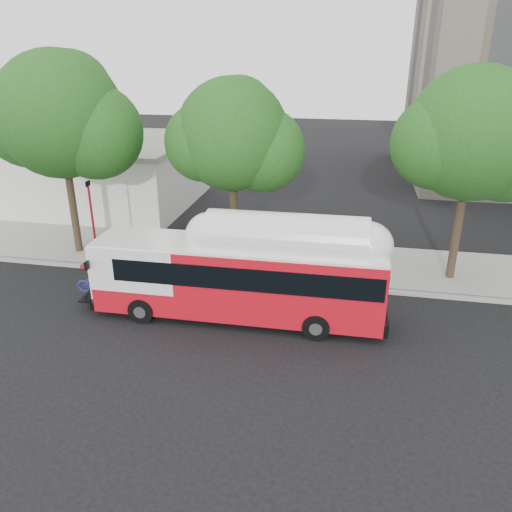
% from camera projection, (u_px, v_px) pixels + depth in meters
% --- Properties ---
extents(ground, '(120.00, 120.00, 0.00)m').
position_uv_depth(ground, '(224.00, 325.00, 18.87)').
color(ground, black).
rests_on(ground, ground).
extents(sidewalk, '(60.00, 5.00, 0.15)m').
position_uv_depth(sidewalk, '(257.00, 257.00, 24.72)').
color(sidewalk, gray).
rests_on(sidewalk, ground).
extents(curb_strip, '(60.00, 0.30, 0.15)m').
position_uv_depth(curb_strip, '(246.00, 279.00, 22.37)').
color(curb_strip, gray).
rests_on(curb_strip, ground).
extents(red_curb_segment, '(10.00, 0.32, 0.16)m').
position_uv_depth(red_curb_segment, '(182.00, 274.00, 22.90)').
color(red_curb_segment, '#9F1118').
rests_on(red_curb_segment, ground).
extents(street_tree_left, '(6.67, 5.80, 9.74)m').
position_uv_depth(street_tree_left, '(70.00, 120.00, 22.85)').
color(street_tree_left, '#2D2116').
rests_on(street_tree_left, ground).
extents(street_tree_mid, '(5.75, 5.00, 8.62)m').
position_uv_depth(street_tree_mid, '(242.00, 139.00, 22.18)').
color(street_tree_mid, '#2D2116').
rests_on(street_tree_mid, ground).
extents(street_tree_right, '(6.21, 5.40, 9.18)m').
position_uv_depth(street_tree_right, '(483.00, 140.00, 20.09)').
color(street_tree_right, '#2D2116').
rests_on(street_tree_right, ground).
extents(low_commercial_bldg, '(16.20, 10.20, 4.25)m').
position_uv_depth(low_commercial_bldg, '(72.00, 170.00, 33.18)').
color(low_commercial_bldg, silver).
rests_on(low_commercial_bldg, ground).
extents(transit_bus, '(11.71, 2.59, 3.45)m').
position_uv_depth(transit_bus, '(240.00, 279.00, 18.81)').
color(transit_bus, red).
rests_on(transit_bus, ground).
extents(signal_pole, '(0.11, 0.38, 4.02)m').
position_uv_depth(signal_pole, '(93.00, 222.00, 23.63)').
color(signal_pole, '#A4111E').
rests_on(signal_pole, ground).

